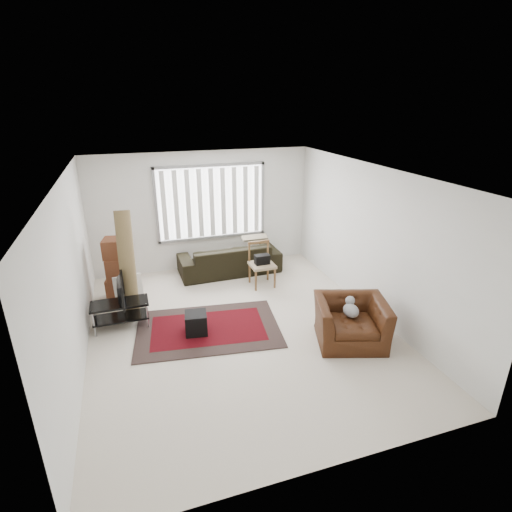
% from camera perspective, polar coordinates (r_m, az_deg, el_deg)
% --- Properties ---
extents(room, '(6.00, 6.02, 2.71)m').
position_cam_1_polar(room, '(6.81, -3.41, 4.55)').
color(room, beige).
rests_on(room, ground).
extents(persian_rug, '(2.64, 1.94, 0.02)m').
position_cam_1_polar(persian_rug, '(7.13, -6.85, -10.24)').
color(persian_rug, black).
rests_on(persian_rug, ground).
extents(tv_stand, '(0.96, 0.43, 0.48)m').
position_cam_1_polar(tv_stand, '(7.36, -18.83, -7.22)').
color(tv_stand, black).
rests_on(tv_stand, ground).
extents(tv, '(0.10, 0.78, 0.45)m').
position_cam_1_polar(tv, '(7.20, -19.17, -4.72)').
color(tv, black).
rests_on(tv, tv_stand).
extents(subwoofer, '(0.41, 0.41, 0.36)m').
position_cam_1_polar(subwoofer, '(6.94, -8.55, -9.44)').
color(subwoofer, black).
rests_on(subwoofer, persian_rug).
extents(moving_boxes, '(0.59, 0.56, 1.26)m').
position_cam_1_polar(moving_boxes, '(8.29, -18.95, -2.10)').
color(moving_boxes, brown).
rests_on(moving_boxes, ground).
extents(white_flatpack, '(0.55, 0.30, 0.66)m').
position_cam_1_polar(white_flatpack, '(7.97, -17.68, -4.94)').
color(white_flatpack, silver).
rests_on(white_flatpack, ground).
extents(rolled_rug, '(0.35, 0.77, 1.93)m').
position_cam_1_polar(rolled_rug, '(7.59, -17.94, -1.04)').
color(rolled_rug, brown).
rests_on(rolled_rug, ground).
extents(sofa, '(2.30, 1.03, 0.88)m').
position_cam_1_polar(sofa, '(9.12, -3.82, 0.25)').
color(sofa, black).
rests_on(sofa, ground).
extents(side_chair, '(0.51, 0.51, 0.93)m').
position_cam_1_polar(side_chair, '(8.45, 0.83, -0.95)').
color(side_chair, '#857357').
rests_on(side_chair, ground).
extents(armchair, '(1.37, 1.27, 0.83)m').
position_cam_1_polar(armchair, '(6.74, 13.42, -8.71)').
color(armchair, '#3B1C0C').
rests_on(armchair, ground).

